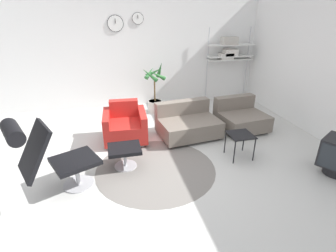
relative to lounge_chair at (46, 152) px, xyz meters
The scene contains 11 objects.
ground_plane 1.87m from the lounge_chair, 20.42° to the left, with size 12.00×12.00×0.00m, color silver.
wall_back 3.92m from the lounge_chair, 64.86° to the left, with size 12.00×0.09×2.80m.
round_rug 1.66m from the lounge_chair, 10.90° to the left, with size 1.92×1.92×0.01m.
lounge_chair is the anchor object (origin of this frame).
ottoman 1.19m from the lounge_chair, 24.66° to the left, with size 0.52×0.44×0.36m.
armchair_red 1.86m from the lounge_chair, 52.12° to the left, with size 0.84×0.83×0.73m.
couch_low 2.75m from the lounge_chair, 29.94° to the left, with size 1.24×0.99×0.65m.
couch_second 3.83m from the lounge_chair, 21.48° to the left, with size 1.02×0.97×0.65m.
side_table 2.99m from the lounge_chair, ahead, with size 0.40×0.40×0.43m.
potted_plant 3.43m from the lounge_chair, 54.97° to the left, with size 0.58×0.59×1.26m.
shelf_unit 5.22m from the lounge_chair, 38.62° to the left, with size 1.22×0.28×1.94m.
Camera 1 is at (-0.79, -3.85, 2.36)m, focal length 28.00 mm.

